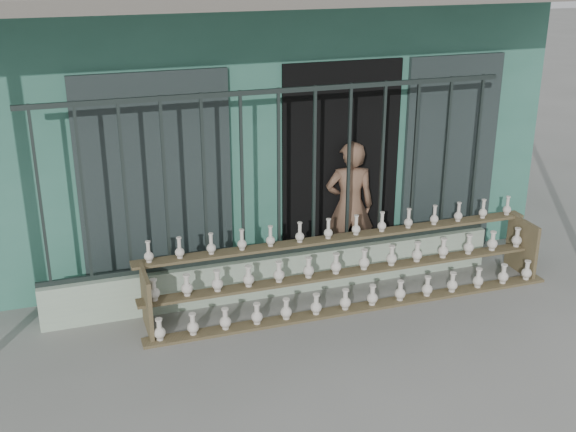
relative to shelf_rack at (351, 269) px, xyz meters
name	(u,v)px	position (x,y,z in m)	size (l,w,h in m)	color
ground	(322,351)	(-0.66, -0.88, -0.36)	(60.00, 60.00, 0.00)	slate
workshop_building	(213,95)	(-0.66, 3.35, 1.26)	(7.40, 6.60, 3.21)	#346E5B
parapet_wall	(279,273)	(-0.66, 0.42, -0.14)	(5.00, 0.20, 0.45)	#A4BBA0
security_fence	(279,175)	(-0.66, 0.42, 0.98)	(5.00, 0.04, 1.80)	#283330
shelf_rack	(351,269)	(0.00, 0.00, 0.00)	(4.50, 0.68, 0.85)	brown
elderly_woman	(350,206)	(0.31, 0.77, 0.40)	(0.56, 0.37, 1.53)	brown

